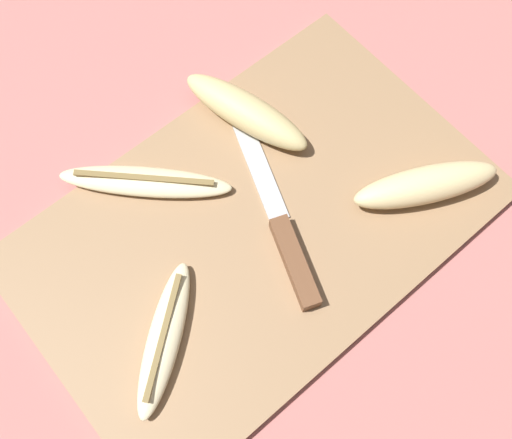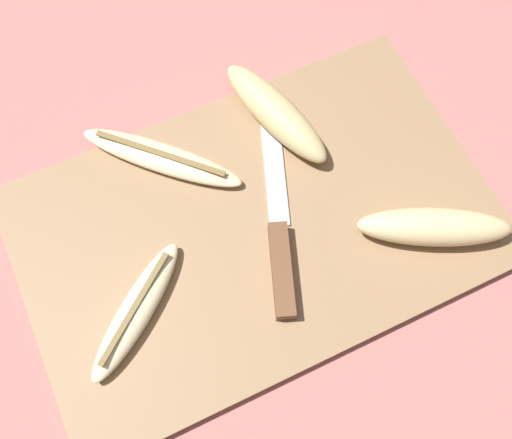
{
  "view_description": "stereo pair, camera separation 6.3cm",
  "coord_description": "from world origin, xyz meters",
  "px_view_note": "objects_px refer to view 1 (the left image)",
  "views": [
    {
      "loc": [
        -0.15,
        -0.18,
        0.6
      ],
      "look_at": [
        0.0,
        0.0,
        0.02
      ],
      "focal_mm": 42.0,
      "sensor_mm": 36.0,
      "label": 1
    },
    {
      "loc": [
        -0.1,
        -0.22,
        0.6
      ],
      "look_at": [
        0.0,
        0.0,
        0.02
      ],
      "focal_mm": 42.0,
      "sensor_mm": 36.0,
      "label": 2
    }
  ],
  "objects_px": {
    "banana_pale_long": "(164,338)",
    "banana_ripe_center": "(426,185)",
    "knife": "(288,238)",
    "banana_cream_curved": "(145,182)",
    "banana_spotted_left": "(246,112)"
  },
  "relations": [
    {
      "from": "banana_ripe_center",
      "to": "knife",
      "type": "bearing_deg",
      "value": 160.85
    },
    {
      "from": "knife",
      "to": "banana_ripe_center",
      "type": "distance_m",
      "value": 0.16
    },
    {
      "from": "banana_spotted_left",
      "to": "knife",
      "type": "bearing_deg",
      "value": -113.12
    },
    {
      "from": "banana_pale_long",
      "to": "banana_ripe_center",
      "type": "relative_size",
      "value": 0.89
    },
    {
      "from": "banana_ripe_center",
      "to": "banana_pale_long",
      "type": "bearing_deg",
      "value": 170.68
    },
    {
      "from": "knife",
      "to": "banana_ripe_center",
      "type": "relative_size",
      "value": 1.46
    },
    {
      "from": "banana_spotted_left",
      "to": "banana_ripe_center",
      "type": "bearing_deg",
      "value": -65.53
    },
    {
      "from": "banana_pale_long",
      "to": "banana_ripe_center",
      "type": "bearing_deg",
      "value": -9.32
    },
    {
      "from": "banana_cream_curved",
      "to": "banana_spotted_left",
      "type": "distance_m",
      "value": 0.14
    },
    {
      "from": "knife",
      "to": "banana_cream_curved",
      "type": "xyz_separation_m",
      "value": [
        -0.08,
        0.15,
        0.0
      ]
    },
    {
      "from": "banana_pale_long",
      "to": "banana_ripe_center",
      "type": "distance_m",
      "value": 0.31
    },
    {
      "from": "banana_ripe_center",
      "to": "banana_cream_curved",
      "type": "bearing_deg",
      "value": 138.22
    },
    {
      "from": "knife",
      "to": "banana_pale_long",
      "type": "relative_size",
      "value": 1.65
    },
    {
      "from": "banana_pale_long",
      "to": "banana_ripe_center",
      "type": "xyz_separation_m",
      "value": [
        0.31,
        -0.05,
        0.01
      ]
    },
    {
      "from": "banana_spotted_left",
      "to": "banana_ripe_center",
      "type": "distance_m",
      "value": 0.21
    }
  ]
}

